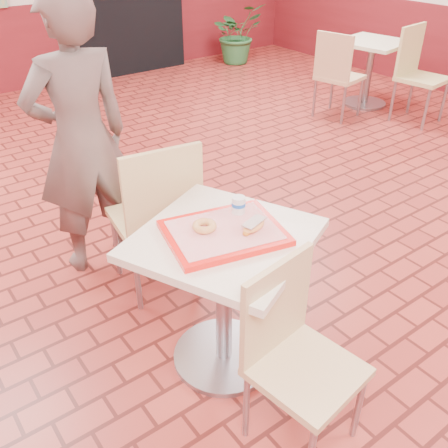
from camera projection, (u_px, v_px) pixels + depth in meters
room_shell at (347, 23)px, 2.53m from camera, size 8.01×10.01×3.01m
wainscot_band at (326, 195)px, 3.06m from camera, size 8.00×10.00×1.00m
main_table at (224, 280)px, 2.34m from camera, size 0.72×0.72×0.77m
chair_main_front at (294, 349)px, 2.02m from camera, size 0.45×0.45×0.86m
chair_main_back at (158, 213)px, 2.81m from camera, size 0.51×0.51×0.97m
customer at (81, 140)px, 2.90m from camera, size 0.63×0.42×1.70m
serving_tray at (224, 233)px, 2.20m from camera, size 0.50×0.39×0.03m
ring_donut at (204, 226)px, 2.18m from camera, size 0.14×0.14×0.03m
long_john_donut at (253, 226)px, 2.18m from camera, size 0.15×0.10×0.04m
paper_cup at (239, 205)px, 2.29m from camera, size 0.06×0.06×0.08m
second_table at (370, 62)px, 5.76m from camera, size 0.70×0.70×0.74m
chair_second_left at (337, 71)px, 5.36m from camera, size 0.51×0.51×0.93m
chair_second_front at (417, 69)px, 5.31m from camera, size 0.51×0.51×0.99m
potted_plant at (237, 34)px, 7.46m from camera, size 0.78×0.69×0.84m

